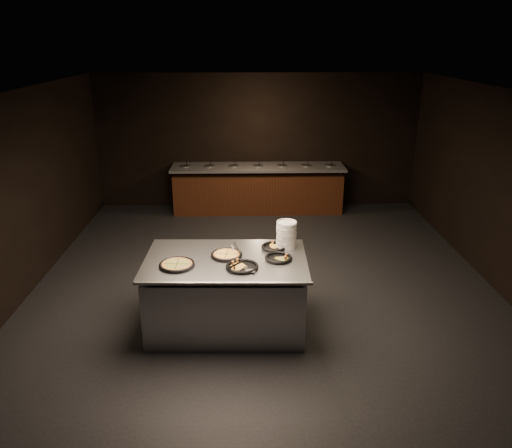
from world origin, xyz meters
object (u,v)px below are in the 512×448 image
object	(u,v)px
serving_counter	(226,295)
plate_stack	(286,234)
pan_veggie_whole	(177,265)
pan_cheese_whole	(227,255)

from	to	relation	value
serving_counter	plate_stack	size ratio (longest dim) A/B	5.89
pan_veggie_whole	plate_stack	bearing A→B (deg)	22.45
pan_veggie_whole	pan_cheese_whole	distance (m)	0.66
serving_counter	pan_cheese_whole	bearing A→B (deg)	84.01
pan_cheese_whole	serving_counter	bearing A→B (deg)	-97.36
serving_counter	pan_cheese_whole	world-z (taller)	pan_cheese_whole
plate_stack	pan_veggie_whole	distance (m)	1.49
serving_counter	pan_cheese_whole	xyz separation A→B (m)	(0.01, 0.08, 0.53)
serving_counter	pan_veggie_whole	world-z (taller)	pan_veggie_whole
plate_stack	pan_cheese_whole	xyz separation A→B (m)	(-0.78, -0.28, -0.15)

